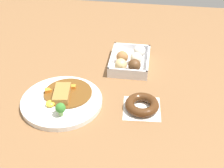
# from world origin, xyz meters

# --- Properties ---
(ground_plane) EXTENTS (1.60, 1.60, 0.00)m
(ground_plane) POSITION_xyz_m (0.00, 0.00, 0.00)
(ground_plane) COLOR brown
(curry_plate) EXTENTS (0.28, 0.28, 0.06)m
(curry_plate) POSITION_xyz_m (-0.13, 0.04, 0.01)
(curry_plate) COLOR white
(curry_plate) RESTS_ON ground_plane
(donut_box) EXTENTS (0.20, 0.15, 0.06)m
(donut_box) POSITION_xyz_m (0.14, -0.17, 0.02)
(donut_box) COLOR white
(donut_box) RESTS_ON ground_plane
(chocolate_ring_donut) EXTENTS (0.13, 0.13, 0.03)m
(chocolate_ring_donut) POSITION_xyz_m (-0.12, -0.23, 0.02)
(chocolate_ring_donut) COLOR white
(chocolate_ring_donut) RESTS_ON ground_plane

